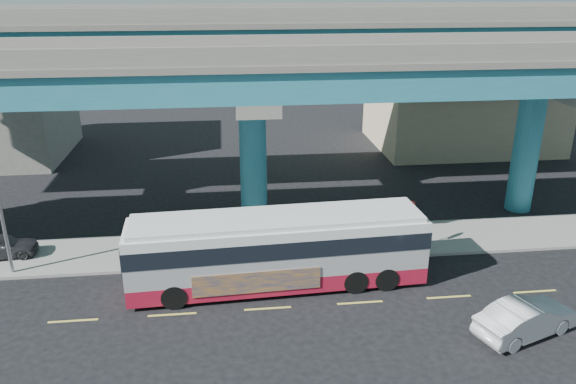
{
  "coord_description": "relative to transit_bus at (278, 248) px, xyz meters",
  "views": [
    {
      "loc": [
        -1.5,
        -20.75,
        13.11
      ],
      "look_at": [
        1.36,
        4.0,
        3.62
      ],
      "focal_mm": 35.0,
      "sensor_mm": 36.0,
      "label": 1
    }
  ],
  "objects": [
    {
      "name": "building_beige",
      "position": [
        17.36,
        21.3,
        1.64
      ],
      "size": [
        14.0,
        10.23,
        7.0
      ],
      "color": "tan",
      "rests_on": "ground"
    },
    {
      "name": "sedan",
      "position": [
        9.24,
        -4.95,
        -1.15
      ],
      "size": [
        4.3,
        5.31,
        1.43
      ],
      "primitive_type": "imported",
      "rotation": [
        0.0,
        0.0,
        1.92
      ],
      "color": "#B0B0B5",
      "rests_on": "ground"
    },
    {
      "name": "ground",
      "position": [
        -0.64,
        -1.68,
        -1.87
      ],
      "size": [
        120.0,
        120.0,
        0.0
      ],
      "primitive_type": "plane",
      "color": "black",
      "rests_on": "ground"
    },
    {
      "name": "lane_markings",
      "position": [
        -0.64,
        -1.98,
        -1.86
      ],
      "size": [
        58.0,
        0.12,
        0.01
      ],
      "color": "#D8C64C",
      "rests_on": "ground"
    },
    {
      "name": "stop_sign",
      "position": [
        6.94,
        2.5,
        0.2
      ],
      "size": [
        0.59,
        0.58,
        2.65
      ],
      "rotation": [
        0.0,
        0.0,
        0.39
      ],
      "color": "gray",
      "rests_on": "sidewalk"
    },
    {
      "name": "parked_car",
      "position": [
        -13.42,
        4.0,
        -1.13
      ],
      "size": [
        2.09,
        3.73,
        1.17
      ],
      "primitive_type": "imported",
      "rotation": [
        0.0,
        0.0,
        1.67
      ],
      "color": "#2F2F34",
      "rests_on": "sidewalk"
    },
    {
      "name": "transit_bus",
      "position": [
        0.0,
        0.0,
        0.0
      ],
      "size": [
        13.38,
        3.47,
        3.4
      ],
      "rotation": [
        0.0,
        0.0,
        0.05
      ],
      "color": "maroon",
      "rests_on": "ground"
    },
    {
      "name": "sidewalk",
      "position": [
        -0.64,
        3.82,
        -1.79
      ],
      "size": [
        70.0,
        4.0,
        0.15
      ],
      "primitive_type": "cube",
      "color": "gray",
      "rests_on": "ground"
    },
    {
      "name": "viaduct",
      "position": [
        -0.64,
        7.43,
        7.27
      ],
      "size": [
        52.0,
        12.4,
        11.7
      ],
      "color": "#21727D",
      "rests_on": "ground"
    }
  ]
}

